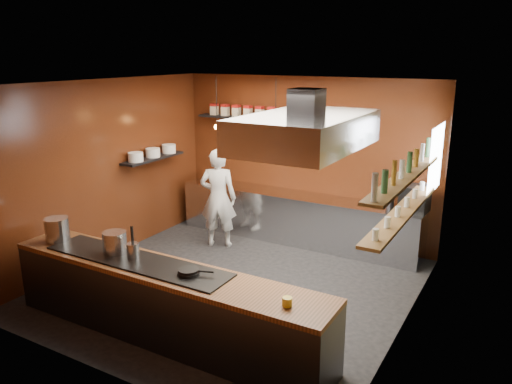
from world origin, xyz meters
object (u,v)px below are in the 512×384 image
Objects in this scene: espresso_machine at (415,199)px; chef at (218,198)px; extractor_hood at (306,131)px; stockpot_small at (115,242)px; stockpot_large at (57,229)px.

chef is (-3.22, -0.92, -0.22)m from espresso_machine.
extractor_hood is 6.70× the size of stockpot_small.
stockpot_small is at bearing 74.64° from chef.
stockpot_small is (-2.08, -1.16, -1.43)m from extractor_hood.
stockpot_small is at bearing 3.25° from stockpot_large.
stockpot_small is 0.17× the size of chef.
stockpot_small is at bearing -123.72° from espresso_machine.
stockpot_small is 2.87m from chef.
extractor_hood is at bearing 29.12° from stockpot_small.
espresso_machine reaches higher than stockpot_large.
espresso_machine is 0.24× the size of chef.
stockpot_large is 0.18× the size of chef.
stockpot_small is 0.69× the size of espresso_machine.
chef is at bearing 96.76° from stockpot_small.
chef is (0.67, 2.90, -0.20)m from stockpot_large.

